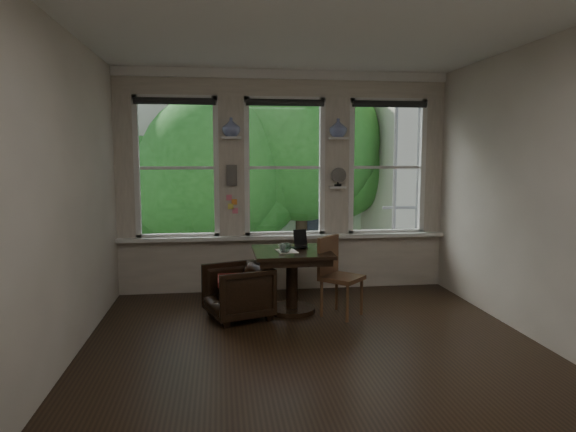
{
  "coord_description": "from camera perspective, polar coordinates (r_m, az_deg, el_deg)",
  "views": [
    {
      "loc": [
        -0.89,
        -4.77,
        1.86
      ],
      "look_at": [
        -0.13,
        0.9,
        1.19
      ],
      "focal_mm": 32.0,
      "sensor_mm": 36.0,
      "label": 1
    }
  ],
  "objects": [
    {
      "name": "ground",
      "position": [
        5.2,
        2.85,
        -14.28
      ],
      "size": [
        4.5,
        4.5,
        0.0
      ],
      "primitive_type": "plane",
      "color": "black",
      "rests_on": "ground"
    },
    {
      "name": "ceiling",
      "position": [
        4.98,
        3.06,
        19.92
      ],
      "size": [
        4.5,
        4.5,
        0.0
      ],
      "primitive_type": "plane",
      "rotation": [
        3.14,
        0.0,
        0.0
      ],
      "color": "silver",
      "rests_on": "ground"
    },
    {
      "name": "wall_back",
      "position": [
        7.09,
        -0.39,
        3.78
      ],
      "size": [
        4.5,
        0.0,
        4.5
      ],
      "primitive_type": "plane",
      "rotation": [
        1.57,
        0.0,
        0.0
      ],
      "color": "beige",
      "rests_on": "ground"
    },
    {
      "name": "wall_front",
      "position": [
        2.7,
        11.73,
        -1.08
      ],
      "size": [
        4.5,
        0.0,
        4.5
      ],
      "primitive_type": "plane",
      "rotation": [
        -1.57,
        0.0,
        0.0
      ],
      "color": "beige",
      "rests_on": "ground"
    },
    {
      "name": "wall_left",
      "position": [
        4.97,
        -23.48,
        2.0
      ],
      "size": [
        0.0,
        4.5,
        4.5
      ],
      "primitive_type": "plane",
      "rotation": [
        1.57,
        0.0,
        1.57
      ],
      "color": "beige",
      "rests_on": "ground"
    },
    {
      "name": "wall_right",
      "position": [
        5.72,
        25.71,
        2.43
      ],
      "size": [
        0.0,
        4.5,
        4.5
      ],
      "primitive_type": "plane",
      "rotation": [
        1.57,
        0.0,
        -1.57
      ],
      "color": "beige",
      "rests_on": "ground"
    },
    {
      "name": "window_left",
      "position": [
        7.04,
        -12.23,
        5.24
      ],
      "size": [
        1.1,
        0.12,
        1.9
      ],
      "primitive_type": null,
      "color": "white",
      "rests_on": "ground"
    },
    {
      "name": "window_center",
      "position": [
        7.08,
        -0.39,
        5.4
      ],
      "size": [
        1.1,
        0.12,
        1.9
      ],
      "primitive_type": null,
      "color": "white",
      "rests_on": "ground"
    },
    {
      "name": "window_right",
      "position": [
        7.4,
        10.86,
        5.34
      ],
      "size": [
        1.1,
        0.12,
        1.9
      ],
      "primitive_type": null,
      "color": "white",
      "rests_on": "ground"
    },
    {
      "name": "shelf_left",
      "position": [
        6.93,
        -6.32,
        8.64
      ],
      "size": [
        0.26,
        0.16,
        0.03
      ],
      "primitive_type": "cube",
      "color": "white",
      "rests_on": "ground"
    },
    {
      "name": "shelf_right",
      "position": [
        7.11,
        5.58,
        8.6
      ],
      "size": [
        0.26,
        0.16,
        0.03
      ],
      "primitive_type": "cube",
      "color": "white",
      "rests_on": "ground"
    },
    {
      "name": "intercom",
      "position": [
        6.96,
        -6.27,
        4.51
      ],
      "size": [
        0.14,
        0.06,
        0.28
      ],
      "primitive_type": "cube",
      "color": "#59544F",
      "rests_on": "ground"
    },
    {
      "name": "sticky_notes",
      "position": [
        6.98,
        -6.24,
        1.64
      ],
      "size": [
        0.16,
        0.01,
        0.24
      ],
      "primitive_type": null,
      "color": "pink",
      "rests_on": "ground"
    },
    {
      "name": "desk_fan",
      "position": [
        7.09,
        5.56,
        4.0
      ],
      "size": [
        0.2,
        0.2,
        0.24
      ],
      "primitive_type": null,
      "color": "#59544F",
      "rests_on": "ground"
    },
    {
      "name": "vase_left",
      "position": [
        6.93,
        -6.33,
        9.79
      ],
      "size": [
        0.24,
        0.24,
        0.25
      ],
      "primitive_type": "imported",
      "color": "white",
      "rests_on": "shelf_left"
    },
    {
      "name": "vase_right",
      "position": [
        7.12,
        5.59,
        9.72
      ],
      "size": [
        0.24,
        0.24,
        0.25
      ],
      "primitive_type": "imported",
      "color": "white",
      "rests_on": "shelf_right"
    },
    {
      "name": "table",
      "position": [
        6.15,
        0.43,
        -7.26
      ],
      "size": [
        0.9,
        0.9,
        0.75
      ],
      "primitive_type": null,
      "color": "black",
      "rests_on": "ground"
    },
    {
      "name": "armchair_left",
      "position": [
        5.97,
        -5.61,
        -8.37
      ],
      "size": [
        0.87,
        0.86,
        0.62
      ],
      "primitive_type": "imported",
      "rotation": [
        0.0,
        0.0,
        -1.23
      ],
      "color": "black",
      "rests_on": "ground"
    },
    {
      "name": "cushion_red",
      "position": [
        5.93,
        -5.63,
        -7.08
      ],
      "size": [
        0.45,
        0.45,
        0.06
      ],
      "primitive_type": "cube",
      "color": "maroon",
      "rests_on": "armchair_left"
    },
    {
      "name": "side_chair_right",
      "position": [
        6.03,
        6.01,
        -6.77
      ],
      "size": [
        0.59,
        0.59,
        0.92
      ],
      "primitive_type": null,
      "rotation": [
        0.0,
        0.0,
        0.81
      ],
      "color": "#4E271C",
      "rests_on": "ground"
    },
    {
      "name": "laptop",
      "position": [
        6.15,
        0.89,
        -3.59
      ],
      "size": [
        0.31,
        0.22,
        0.02
      ],
      "primitive_type": "imported",
      "rotation": [
        0.0,
        0.0,
        -0.1
      ],
      "color": "black",
      "rests_on": "table"
    },
    {
      "name": "mug",
      "position": [
        5.99,
        -0.65,
        -3.56
      ],
      "size": [
        0.11,
        0.11,
        0.09
      ],
      "primitive_type": "imported",
      "rotation": [
        0.0,
        0.0,
        0.17
      ],
      "color": "white",
      "rests_on": "table"
    },
    {
      "name": "drinking_glass",
      "position": [
        5.92,
        -0.33,
        -3.57
      ],
      "size": [
        0.15,
        0.15,
        0.11
      ],
      "primitive_type": "imported",
      "rotation": [
        0.0,
        0.0,
        -0.12
      ],
      "color": "white",
      "rests_on": "table"
    },
    {
      "name": "tablet",
      "position": [
        6.25,
        1.37,
        -2.51
      ],
      "size": [
        0.17,
        0.1,
        0.22
      ],
      "primitive_type": "cube",
      "rotation": [
        -0.26,
        0.0,
        0.18
      ],
      "color": "black",
      "rests_on": "table"
    },
    {
      "name": "papers",
      "position": [
        6.02,
        -0.15,
        -3.9
      ],
      "size": [
        0.25,
        0.32,
        0.0
      ],
      "primitive_type": "cube",
      "rotation": [
        0.0,
        0.0,
        0.1
      ],
      "color": "silver",
      "rests_on": "table"
    }
  ]
}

